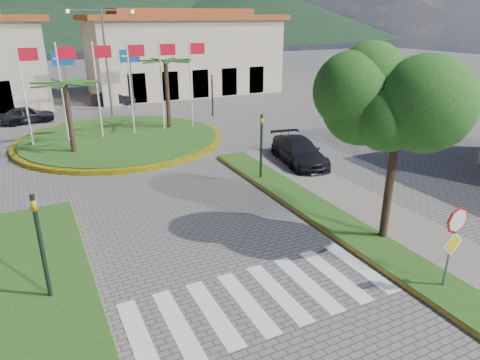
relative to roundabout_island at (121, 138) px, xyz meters
name	(u,v)px	position (x,y,z in m)	size (l,w,h in m)	color
sidewalk_right	(468,278)	(6.00, -20.00, -0.10)	(4.00, 28.00, 0.15)	gray
verge_right	(440,288)	(4.80, -20.00, -0.08)	(1.60, 28.00, 0.18)	#244D16
crosswalk	(259,298)	(0.00, -18.00, -0.17)	(8.00, 3.00, 0.01)	silver
roundabout_island	(121,138)	(0.00, 0.00, 0.00)	(12.70, 12.70, 6.00)	yellow
stop_sign	(454,235)	(4.90, -20.04, 1.62)	(0.80, 0.11, 2.65)	slate
deciduous_tree	(402,92)	(5.50, -17.00, 5.00)	(3.60, 3.60, 6.80)	black
traffic_light_left	(40,239)	(-5.20, -15.50, 1.77)	(0.15, 0.18, 3.20)	black
traffic_light_right	(261,141)	(4.50, -10.00, 1.77)	(0.15, 0.18, 3.20)	black
traffic_light_far	(212,91)	(8.00, 4.00, 1.77)	(0.18, 0.15, 3.20)	black
direction_sign_west	(64,70)	(-2.00, 8.97, 3.36)	(1.60, 0.14, 5.20)	slate
direction_sign_east	(130,67)	(3.00, 8.97, 3.36)	(1.60, 0.14, 5.20)	slate
street_lamp_centre	(106,57)	(1.00, 8.00, 4.32)	(4.80, 0.16, 8.00)	slate
building_right	(183,53)	(10.00, 16.00, 3.73)	(19.08, 9.54, 8.05)	beige
hill_far_east	(253,11)	(70.00, 113.00, 8.83)	(120.00, 120.00, 18.00)	black
car_dark_a	(27,115)	(-5.09, 8.00, 0.46)	(1.49, 3.70, 1.26)	black
car_dark_b	(114,98)	(2.00, 12.24, 0.45)	(1.31, 3.76, 1.24)	black
car_side_right	(299,152)	(7.50, -8.77, 0.51)	(1.91, 4.71, 1.37)	black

